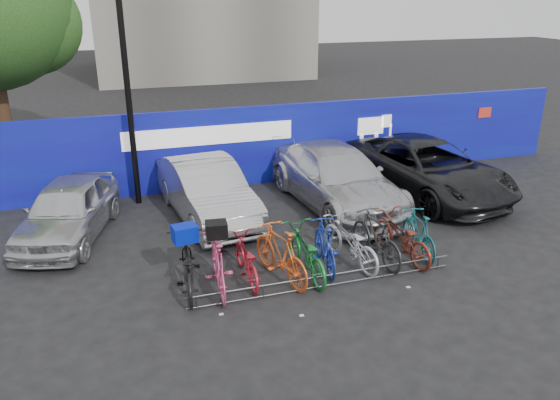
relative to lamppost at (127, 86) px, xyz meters
name	(u,v)px	position (x,y,z in m)	size (l,w,h in m)	color
ground	(314,274)	(3.20, -5.40, -3.27)	(100.00, 100.00, 0.00)	black
hoarding	(243,146)	(3.21, 0.60, -2.07)	(22.00, 0.18, 2.40)	#110A93
lamppost	(127,86)	(0.00, 0.00, 0.00)	(0.25, 0.50, 6.11)	black
bike_rack	(326,281)	(3.20, -6.00, -3.11)	(5.60, 0.03, 0.30)	#595B60
car_0	(68,210)	(-1.73, -1.82, -2.57)	(1.65, 4.11, 1.40)	#BABBBF
car_1	(207,191)	(1.66, -1.67, -2.52)	(1.60, 4.58, 1.51)	#A4A4A9
car_2	(336,177)	(5.22, -1.83, -2.48)	(2.22, 5.46, 1.59)	#B9B9BF
car_3	(426,168)	(8.03, -1.83, -2.48)	(2.63, 5.70, 1.58)	black
bike_0	(187,266)	(0.57, -5.21, -2.74)	(0.70, 2.02, 1.06)	black
bike_1	(218,264)	(1.15, -5.40, -2.69)	(0.55, 1.94, 1.16)	#D5487A
bike_2	(246,259)	(1.78, -5.19, -2.80)	(0.62, 1.78, 0.93)	#B01C2C
bike_3	(281,254)	(2.45, -5.39, -2.68)	(0.55, 1.96, 1.18)	orange
bike_4	(305,252)	(3.00, -5.36, -2.75)	(0.69, 1.98, 1.04)	#15712C
bike_5	(325,246)	(3.50, -5.20, -2.74)	(0.50, 1.76, 1.06)	#18309E
bike_6	(350,242)	(4.09, -5.19, -2.76)	(0.68, 1.96, 1.03)	#B5B7BD
bike_7	(376,237)	(4.68, -5.26, -2.69)	(0.54, 1.93, 1.16)	#292A2C
bike_8	(401,237)	(5.28, -5.31, -2.76)	(0.68, 1.96, 1.03)	maroon
bike_9	(419,233)	(5.77, -5.23, -2.76)	(0.48, 1.69, 1.01)	#14636A
cargo_crate	(185,234)	(0.57, -5.21, -2.04)	(0.46, 0.35, 0.33)	#0417AA
cargo_topcase	(216,230)	(1.15, -5.40, -1.96)	(0.41, 0.36, 0.30)	black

